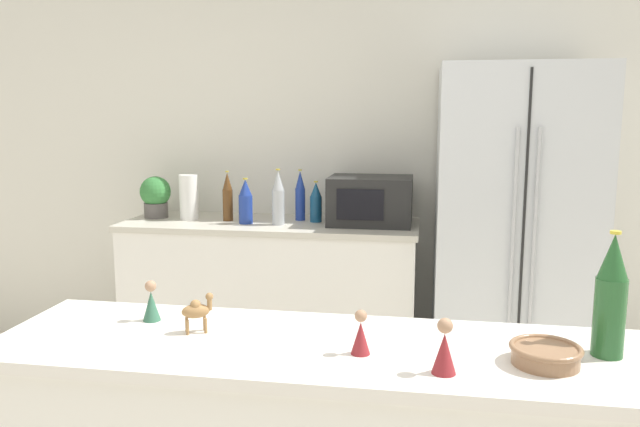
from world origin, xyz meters
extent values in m
cube|color=silver|center=(0.00, 2.73, 1.27)|extent=(8.00, 0.06, 2.55)
cube|color=white|center=(-0.43, 2.40, 0.44)|extent=(1.74, 0.60, 0.89)
cube|color=beige|center=(-0.43, 2.40, 0.90)|extent=(1.77, 0.63, 0.03)
cube|color=silver|center=(0.97, 2.32, 0.91)|extent=(0.84, 0.72, 1.82)
cube|color=black|center=(0.97, 1.96, 0.91)|extent=(0.01, 0.01, 1.75)
cylinder|color=#B2B5BA|center=(0.92, 1.94, 1.00)|extent=(0.02, 0.02, 1.00)
cylinder|color=#B2B5BA|center=(1.02, 1.94, 1.00)|extent=(0.02, 0.02, 1.00)
cube|color=silver|center=(0.25, 0.44, 0.91)|extent=(1.95, 0.53, 0.03)
cylinder|color=#595451|center=(-1.17, 2.43, 0.97)|extent=(0.15, 0.15, 0.09)
sphere|color=#387F3D|center=(-1.17, 2.43, 1.08)|extent=(0.19, 0.19, 0.19)
cylinder|color=white|center=(-0.94, 2.40, 1.06)|extent=(0.11, 0.11, 0.28)
cube|color=black|center=(0.17, 2.42, 1.06)|extent=(0.48, 0.36, 0.28)
cube|color=black|center=(0.13, 2.24, 1.06)|extent=(0.26, 0.01, 0.17)
cylinder|color=#B2B7BC|center=(-0.36, 2.31, 1.02)|extent=(0.07, 0.07, 0.20)
cone|color=#B2B7BC|center=(-0.36, 2.31, 1.18)|extent=(0.07, 0.07, 0.12)
cylinder|color=gold|center=(-0.36, 2.31, 1.24)|extent=(0.03, 0.03, 0.01)
cylinder|color=navy|center=(-0.16, 2.44, 1.00)|extent=(0.07, 0.07, 0.15)
cone|color=navy|center=(-0.16, 2.44, 1.12)|extent=(0.07, 0.07, 0.09)
cylinder|color=gold|center=(-0.16, 2.44, 1.16)|extent=(0.02, 0.02, 0.01)
cylinder|color=navy|center=(-0.56, 2.32, 1.00)|extent=(0.08, 0.08, 0.17)
cone|color=navy|center=(-0.56, 2.32, 1.14)|extent=(0.08, 0.08, 0.09)
cylinder|color=gold|center=(-0.56, 2.32, 1.19)|extent=(0.03, 0.03, 0.01)
cylinder|color=navy|center=(-0.26, 2.48, 1.02)|extent=(0.06, 0.06, 0.19)
cone|color=navy|center=(-0.26, 2.48, 1.17)|extent=(0.06, 0.06, 0.11)
cylinder|color=gold|center=(-0.26, 2.48, 1.23)|extent=(0.02, 0.02, 0.01)
cylinder|color=brown|center=(-0.69, 2.39, 1.01)|extent=(0.06, 0.06, 0.19)
cone|color=brown|center=(-0.69, 2.39, 1.16)|extent=(0.06, 0.06, 0.11)
cylinder|color=gold|center=(-0.69, 2.39, 1.22)|extent=(0.02, 0.02, 0.01)
cylinder|color=#235628|center=(0.97, 0.48, 1.04)|extent=(0.08, 0.08, 0.21)
cone|color=#235628|center=(0.97, 0.48, 1.20)|extent=(0.08, 0.08, 0.12)
cylinder|color=gold|center=(0.97, 0.48, 1.26)|extent=(0.03, 0.03, 0.01)
cylinder|color=#8C6647|center=(0.80, 0.39, 0.95)|extent=(0.17, 0.17, 0.04)
torus|color=#8C6647|center=(0.80, 0.39, 0.98)|extent=(0.18, 0.18, 0.01)
ellipsoid|color=olive|center=(-0.17, 0.47, 1.00)|extent=(0.09, 0.07, 0.04)
sphere|color=olive|center=(-0.17, 0.47, 1.02)|extent=(0.03, 0.03, 0.03)
cylinder|color=olive|center=(-0.13, 0.49, 1.02)|extent=(0.01, 0.01, 0.04)
sphere|color=olive|center=(-0.13, 0.49, 1.04)|extent=(0.02, 0.02, 0.02)
cylinder|color=olive|center=(-0.15, 0.49, 0.95)|extent=(0.01, 0.01, 0.04)
cylinder|color=olive|center=(-0.14, 0.47, 0.95)|extent=(0.01, 0.01, 0.04)
cylinder|color=olive|center=(-0.20, 0.47, 0.95)|extent=(0.01, 0.01, 0.04)
cylinder|color=olive|center=(-0.19, 0.45, 0.95)|extent=(0.01, 0.01, 0.04)
cone|color=#33664C|center=(-0.34, 0.55, 0.98)|extent=(0.05, 0.05, 0.09)
sphere|color=#A37A5B|center=(-0.34, 0.55, 1.04)|extent=(0.03, 0.03, 0.03)
cone|color=maroon|center=(0.32, 0.39, 0.98)|extent=(0.05, 0.05, 0.09)
sphere|color=#A37A5B|center=(0.32, 0.39, 1.04)|extent=(0.03, 0.03, 0.03)
cone|color=maroon|center=(0.54, 0.30, 0.98)|extent=(0.06, 0.06, 0.10)
sphere|color=#A37A5B|center=(0.54, 0.30, 1.05)|extent=(0.04, 0.04, 0.04)
camera|label=1|loc=(0.48, -1.19, 1.57)|focal=35.00mm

